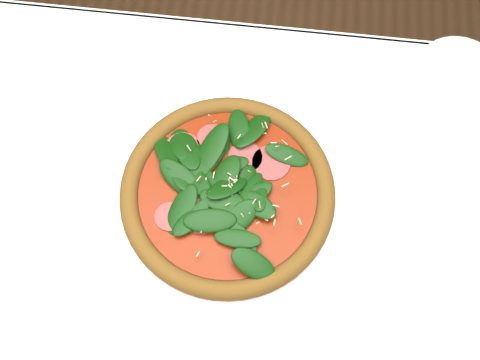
# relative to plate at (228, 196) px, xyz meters

# --- Properties ---
(ground) EXTENTS (6.00, 6.00, 0.00)m
(ground) POSITION_rel_plate_xyz_m (-0.06, -0.08, -0.76)
(ground) COLOR brown
(ground) RESTS_ON ground
(dining_table) EXTENTS (1.21, 0.81, 0.75)m
(dining_table) POSITION_rel_plate_xyz_m (-0.06, -0.08, -0.11)
(dining_table) COLOR white
(dining_table) RESTS_ON ground
(plate) EXTENTS (0.37, 0.37, 0.02)m
(plate) POSITION_rel_plate_xyz_m (0.00, 0.00, 0.00)
(plate) COLOR white
(plate) RESTS_ON dining_table
(pizza) EXTENTS (0.39, 0.39, 0.04)m
(pizza) POSITION_rel_plate_xyz_m (-0.00, -0.00, 0.02)
(pizza) COLOR #995624
(pizza) RESTS_ON plate
(saucer_far) EXTENTS (0.14, 0.14, 0.01)m
(saucer_far) POSITION_rel_plate_xyz_m (0.36, 0.26, -0.00)
(saucer_far) COLOR white
(saucer_far) RESTS_ON dining_table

